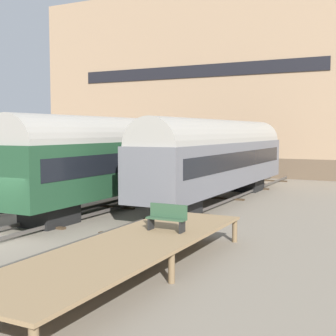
# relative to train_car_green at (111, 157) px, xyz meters

# --- Properties ---
(track_right) EXTENTS (2.60, 60.00, 0.26)m
(track_right) POSITION_rel_train_car_green_xyz_m (4.52, -8.75, -2.81)
(track_right) COLOR #4C4742
(track_right) RESTS_ON ground
(train_car_green) EXTENTS (2.93, 16.02, 5.18)m
(train_car_green) POSITION_rel_train_car_green_xyz_m (0.00, 0.00, 0.00)
(train_car_green) COLOR black
(train_car_green) RESTS_ON ground
(train_car_grey) EXTENTS (2.98, 18.44, 5.09)m
(train_car_grey) POSITION_rel_train_car_green_xyz_m (4.52, 5.20, -0.05)
(train_car_grey) COLOR black
(train_car_grey) RESTS_ON ground
(station_platform) EXTENTS (3.15, 11.57, 1.00)m
(station_platform) POSITION_rel_train_car_green_xyz_m (7.41, -10.15, -2.03)
(station_platform) COLOR #8C704C
(station_platform) RESTS_ON ground
(bench) EXTENTS (1.40, 0.40, 0.91)m
(bench) POSITION_rel_train_car_green_xyz_m (7.58, -7.96, -1.46)
(bench) COLOR #2D4C33
(bench) RESTS_ON station_platform
(warehouse_building) EXTENTS (36.46, 11.41, 18.57)m
(warehouse_building) POSITION_rel_train_car_green_xyz_m (-3.97, 26.31, 6.33)
(warehouse_building) COLOR brown
(warehouse_building) RESTS_ON ground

